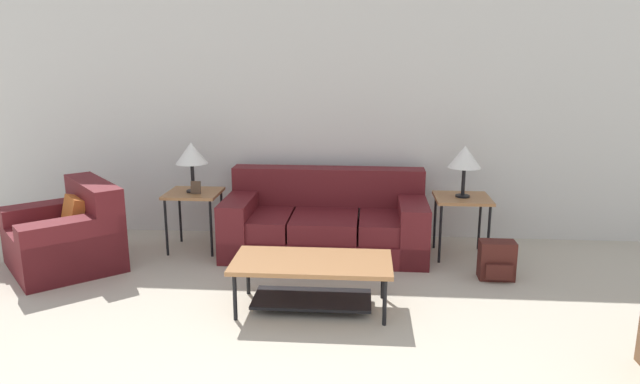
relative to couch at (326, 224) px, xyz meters
The scene contains 10 objects.
wall_back 1.17m from the couch, 88.66° to the left, with size 8.74×0.06×2.60m.
couch is the anchor object (origin of this frame).
armchair 2.51m from the couch, 165.32° to the right, with size 1.35×1.36×0.80m.
coffee_table 1.40m from the couch, 90.51° to the right, with size 1.25×0.62×0.41m.
side_table_left 1.39m from the couch, behind, with size 0.54×0.52×0.61m.
side_table_right 1.39m from the couch, ahead, with size 0.54×0.52×0.61m.
table_lamp_left 1.54m from the couch, behind, with size 0.32×0.32×0.51m.
table_lamp_right 1.54m from the couch, ahead, with size 0.32×0.32×0.51m.
backpack 1.72m from the couch, 22.16° to the right, with size 0.31×0.26×0.36m.
picture_frame 1.37m from the couch, behind, with size 0.10×0.04×0.13m.
Camera 1 is at (0.37, -1.48, 1.96)m, focal length 32.00 mm.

